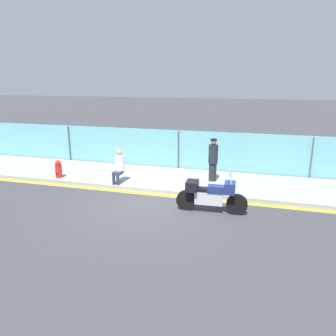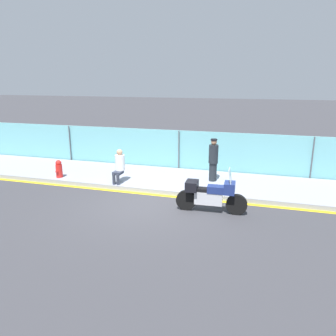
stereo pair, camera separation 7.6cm
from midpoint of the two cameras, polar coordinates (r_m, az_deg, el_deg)
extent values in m
plane|color=#38383D|center=(10.87, -3.66, -6.31)|extent=(120.00, 120.00, 0.00)
cube|color=#8E93A3|center=(13.11, 0.00, -2.06)|extent=(40.14, 3.05, 0.17)
cube|color=gold|center=(11.67, -2.18, -4.72)|extent=(40.14, 0.18, 0.01)
cube|color=#6BB2B7|center=(14.40, 1.75, 2.95)|extent=(38.14, 0.08, 1.83)
cylinder|color=#4C4C51|center=(16.46, -16.95, 3.85)|extent=(0.05, 0.05, 1.83)
cylinder|color=#4C4C51|center=(14.31, 1.65, 2.87)|extent=(0.05, 0.05, 1.83)
cylinder|color=#4C4C51|center=(14.04, 23.56, 1.33)|extent=(0.05, 0.05, 1.83)
cylinder|color=black|center=(10.18, 11.69, -6.22)|extent=(0.64, 0.17, 0.64)
cylinder|color=black|center=(10.32, 3.03, -5.59)|extent=(0.64, 0.17, 0.64)
cube|color=silver|center=(10.18, 6.92, -5.16)|extent=(0.86, 0.31, 0.41)
cube|color=navy|center=(10.06, 8.20, -3.68)|extent=(0.53, 0.33, 0.22)
cube|color=black|center=(10.10, 6.44, -3.78)|extent=(0.61, 0.30, 0.10)
cube|color=navy|center=(10.01, 10.52, -3.40)|extent=(0.34, 0.49, 0.34)
cube|color=silver|center=(9.90, 10.63, -1.32)|extent=(0.12, 0.42, 0.42)
cube|color=black|center=(10.13, 4.02, -3.07)|extent=(0.38, 0.52, 0.30)
cylinder|color=#1E2328|center=(12.75, 7.61, -0.66)|extent=(0.29, 0.29, 0.70)
cylinder|color=#1E2328|center=(12.57, 7.72, 2.43)|extent=(0.36, 0.36, 0.70)
sphere|color=#A37556|center=(12.48, 7.79, 4.50)|extent=(0.22, 0.22, 0.22)
cylinder|color=black|center=(12.46, 7.81, 4.93)|extent=(0.26, 0.26, 0.05)
cylinder|color=#2D3342|center=(12.37, -9.60, -1.95)|extent=(0.12, 0.12, 0.41)
cylinder|color=#2D3342|center=(12.30, -8.91, -2.02)|extent=(0.12, 0.12, 0.41)
cube|color=#2D3342|center=(12.45, -8.90, -0.81)|extent=(0.31, 0.41, 0.10)
cylinder|color=white|center=(12.54, -8.58, 0.93)|extent=(0.36, 0.36, 0.58)
sphere|color=tan|center=(12.45, -8.65, 2.73)|extent=(0.23, 0.23, 0.23)
cylinder|color=red|center=(13.78, -18.65, -0.53)|extent=(0.26, 0.26, 0.52)
sphere|color=red|center=(13.69, -18.77, 0.81)|extent=(0.23, 0.23, 0.23)
cylinder|color=red|center=(13.66, -18.99, -0.58)|extent=(0.09, 0.10, 0.09)
camera|label=1|loc=(0.04, -90.19, -0.05)|focal=35.00mm
camera|label=2|loc=(0.04, 89.81, 0.05)|focal=35.00mm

